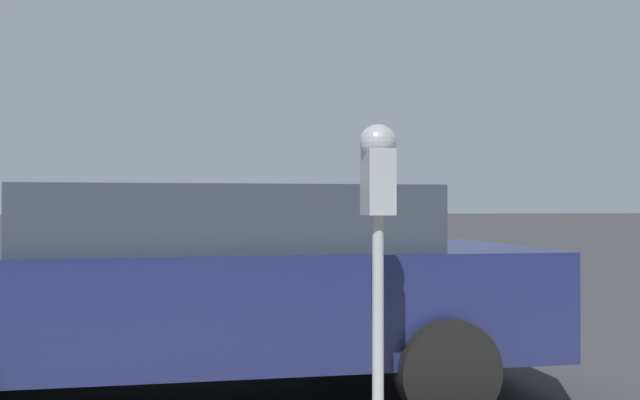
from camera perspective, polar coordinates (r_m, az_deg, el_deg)
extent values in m
plane|color=#2B2B2D|center=(6.59, 4.04, -12.13)|extent=(220.00, 220.00, 0.00)
cylinder|color=gray|center=(3.91, 4.44, -9.71)|extent=(0.06, 0.06, 1.16)
cube|color=gray|center=(3.86, 4.43, 1.36)|extent=(0.20, 0.14, 0.34)
sphere|color=gray|center=(3.87, 4.43, 4.37)|extent=(0.19, 0.19, 0.19)
cube|color=gold|center=(3.96, 4.03, 0.70)|extent=(0.01, 0.11, 0.12)
cube|color=black|center=(3.96, 4.03, 2.42)|extent=(0.01, 0.10, 0.08)
cube|color=#14193D|center=(5.37, -9.13, -7.46)|extent=(1.96, 4.75, 0.72)
cube|color=#232833|center=(5.34, -7.09, -1.32)|extent=(1.71, 2.66, 0.43)
cylinder|color=black|center=(6.50, -22.70, -9.39)|extent=(0.22, 0.64, 0.64)
cylinder|color=black|center=(4.78, 9.67, -12.69)|extent=(0.22, 0.64, 0.64)
cylinder|color=black|center=(6.59, 3.59, -9.30)|extent=(0.22, 0.64, 0.64)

